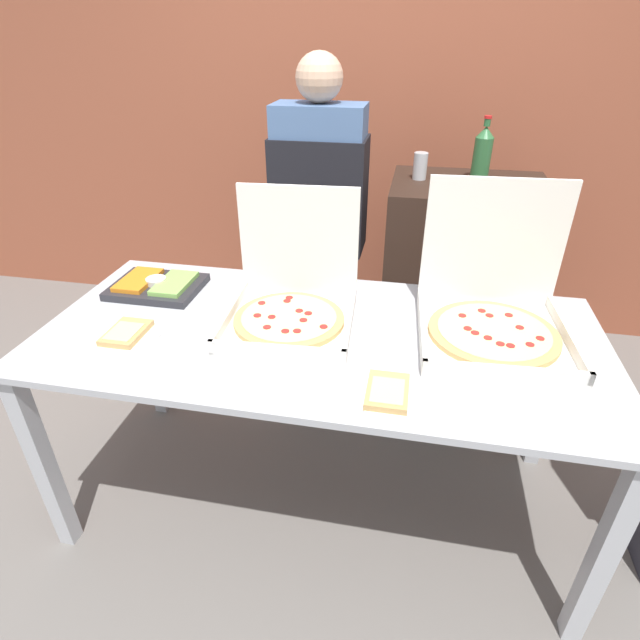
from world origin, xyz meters
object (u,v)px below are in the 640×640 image
Objects in this scene: soda_bottle at (482,153)px; veggie_tray at (157,285)px; paper_plate_front_left at (126,334)px; pizza_box_near_left at (292,300)px; soda_can_silver at (420,166)px; person_server_vest at (319,225)px; paper_plate_front_center at (387,393)px; pizza_box_far_left at (493,309)px.

veggie_tray is at bearing -146.33° from soda_bottle.
veggie_tray reaches higher than paper_plate_front_left.
pizza_box_near_left is at bearing 23.66° from paper_plate_front_left.
person_server_vest reaches higher than soda_can_silver.
paper_plate_front_center is 0.59× the size of veggie_tray.
pizza_box_far_left is 1.54× the size of veggie_tray.
soda_can_silver is (-0.29, 0.87, 0.27)m from pizza_box_far_left.
person_server_vest reaches higher than pizza_box_near_left.
paper_plate_front_center is at bearing -9.27° from paper_plate_front_left.
soda_bottle reaches higher than pizza_box_far_left.
paper_plate_front_left is (-0.53, -0.23, -0.07)m from pizza_box_near_left.
paper_plate_front_left is 0.14× the size of person_server_vest.
paper_plate_front_center is 0.92m from paper_plate_front_left.
paper_plate_front_center is at bearing -48.73° from pizza_box_near_left.
paper_plate_front_left is at bearing 170.73° from paper_plate_front_center.
pizza_box_far_left is at bearing 0.81° from pizza_box_near_left.
paper_plate_front_center and paper_plate_front_left have the same top height.
person_server_vest is (-0.41, 1.08, 0.10)m from paper_plate_front_center.
veggie_tray is 0.81m from person_server_vest.
person_server_vest reaches higher than pizza_box_far_left.
soda_can_silver is at bearing 88.72° from paper_plate_front_center.
pizza_box_near_left reaches higher than soda_can_silver.
soda_can_silver is (0.41, 0.92, 0.28)m from pizza_box_near_left.
pizza_box_near_left is 0.61m from veggie_tray.
pizza_box_near_left reaches higher than veggie_tray.
pizza_box_far_left is 0.95m from soda_can_silver.
soda_bottle reaches higher than veggie_tray.
soda_can_silver is 0.55m from person_server_vest.
paper_plate_front_center is at bearing -27.13° from veggie_tray.
paper_plate_front_center is 1.44m from soda_bottle.
soda_can_silver is at bearing 50.93° from paper_plate_front_left.
veggie_tray is (-0.97, 0.50, 0.01)m from paper_plate_front_center.
soda_can_silver is at bearing -153.95° from person_server_vest.
veggie_tray is 1.58m from soda_bottle.
paper_plate_front_center is 1.09m from veggie_tray.
soda_bottle is at bearing -159.99° from person_server_vest.
veggie_tray is 1.22× the size of soda_bottle.
paper_plate_front_center is 1.66× the size of soda_can_silver.
paper_plate_front_center is (-0.32, -0.43, -0.07)m from pizza_box_far_left.
veggie_tray is at bearing -141.13° from soda_can_silver.
pizza_box_far_left is at bearing -71.24° from soda_can_silver.
person_server_vest reaches higher than paper_plate_front_left.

